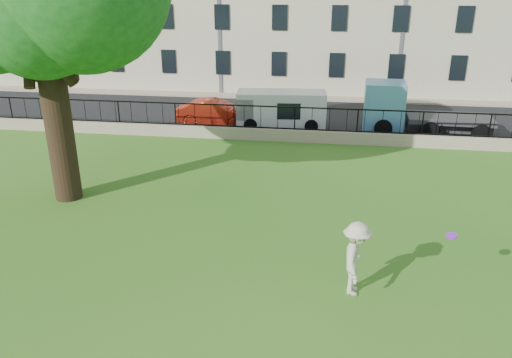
% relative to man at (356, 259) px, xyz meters
% --- Properties ---
extents(ground, '(120.00, 120.00, 0.00)m').
position_rel_man_xyz_m(ground, '(-2.50, 0.72, -0.96)').
color(ground, '#2D6919').
rests_on(ground, ground).
extents(retaining_wall, '(50.00, 0.40, 0.60)m').
position_rel_man_xyz_m(retaining_wall, '(-2.50, 12.72, -0.66)').
color(retaining_wall, gray).
rests_on(retaining_wall, ground).
extents(iron_railing, '(50.00, 0.05, 1.13)m').
position_rel_man_xyz_m(iron_railing, '(-2.50, 12.72, 0.19)').
color(iron_railing, black).
rests_on(iron_railing, retaining_wall).
extents(street, '(60.00, 9.00, 0.01)m').
position_rel_man_xyz_m(street, '(-2.50, 17.42, -0.95)').
color(street, black).
rests_on(street, ground).
extents(sidewalk, '(60.00, 1.40, 0.12)m').
position_rel_man_xyz_m(sidewalk, '(-2.50, 22.62, -0.90)').
color(sidewalk, gray).
rests_on(sidewalk, ground).
extents(man, '(0.83, 1.30, 1.92)m').
position_rel_man_xyz_m(man, '(0.00, 0.00, 0.00)').
color(man, beige).
rests_on(man, ground).
extents(frisbee, '(0.35, 0.35, 0.12)m').
position_rel_man_xyz_m(frisbee, '(2.20, 0.23, 0.68)').
color(frisbee, purple).
extents(red_sedan, '(4.22, 1.54, 1.38)m').
position_rel_man_xyz_m(red_sedan, '(-7.00, 15.12, -0.27)').
color(red_sedan, '#A52514').
rests_on(red_sedan, street).
extents(white_van, '(4.81, 2.25, 1.96)m').
position_rel_man_xyz_m(white_van, '(-3.41, 15.12, 0.02)').
color(white_van, silver).
rests_on(white_van, street).
extents(blue_truck, '(6.25, 2.44, 2.59)m').
position_rel_man_xyz_m(blue_truck, '(4.00, 15.12, 0.33)').
color(blue_truck, '#5190BF').
rests_on(blue_truck, street).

